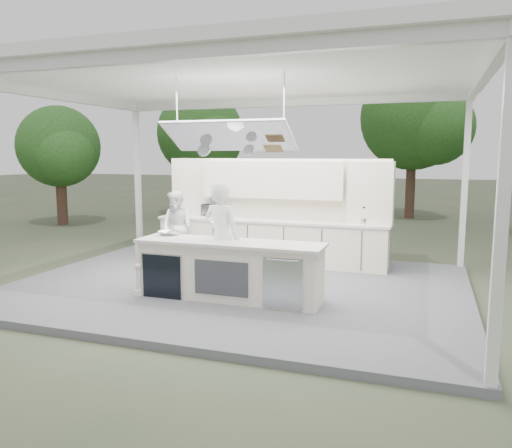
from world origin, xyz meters
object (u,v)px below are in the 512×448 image
at_px(back_counter, 270,241).
at_px(sous_chef, 177,227).
at_px(head_chef, 222,239).
at_px(demo_island, 228,270).

distance_m(back_counter, sous_chef, 2.04).
distance_m(head_chef, sous_chef, 2.72).
distance_m(demo_island, head_chef, 0.55).
height_order(demo_island, sous_chef, sous_chef).
relative_size(back_counter, sous_chef, 3.25).
xyz_separation_m(demo_island, head_chef, (-0.20, 0.21, 0.47)).
height_order(demo_island, back_counter, same).
relative_size(back_counter, head_chef, 2.68).
height_order(demo_island, head_chef, head_chef).
bearing_deg(sous_chef, back_counter, 31.51).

